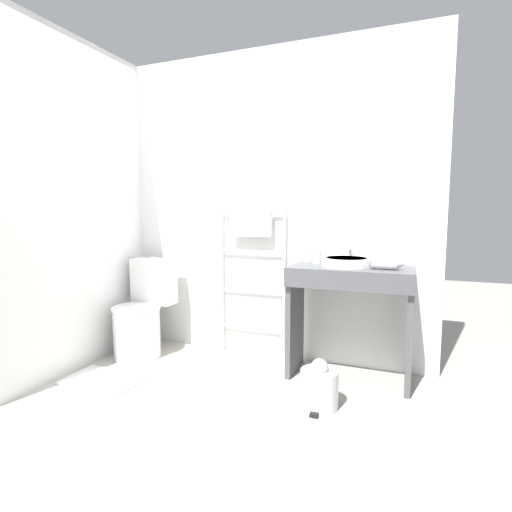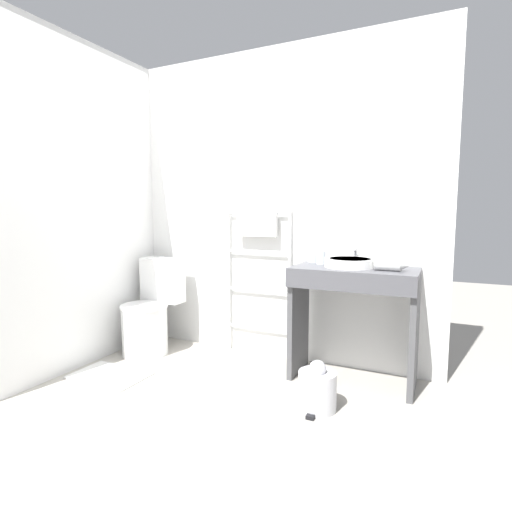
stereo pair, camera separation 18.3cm
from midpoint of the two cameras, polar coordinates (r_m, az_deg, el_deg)
ground_plane at (r=2.51m, az=-8.41°, el=-23.01°), size 12.00×12.00×0.00m
wall_back at (r=3.39m, az=4.22°, el=7.07°), size 2.75×0.12×2.54m
wall_side at (r=3.54m, az=-20.70°, el=6.65°), size 0.12×1.93×2.54m
toilet at (r=3.63m, az=-13.50°, el=-8.17°), size 0.40×0.54×0.82m
towel_radiator at (r=3.35m, az=1.76°, el=0.88°), size 0.59×0.06×1.27m
vanity_counter at (r=2.96m, az=15.43°, el=-6.93°), size 0.86×0.46×0.83m
sink_basin at (r=2.95m, az=15.01°, el=-0.90°), size 0.36×0.36×0.06m
faucet at (r=3.10m, az=15.59°, el=0.31°), size 0.02×0.10×0.12m
cup_near_wall at (r=3.15m, az=9.81°, el=0.02°), size 0.07×0.07×0.10m
cup_near_edge at (r=3.07m, az=10.95°, el=-0.19°), size 0.07×0.07×0.10m
hair_dryer at (r=2.85m, az=20.35°, el=-1.13°), size 0.23×0.18×0.08m
trash_bin at (r=2.65m, az=10.81°, el=-18.19°), size 0.24×0.27×0.32m
bath_mat at (r=3.28m, az=-18.65°, el=-15.88°), size 0.56×0.36×0.01m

